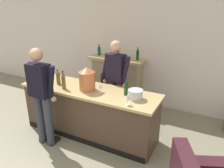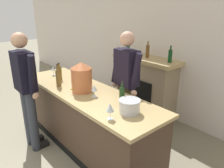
{
  "view_description": "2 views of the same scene",
  "coord_description": "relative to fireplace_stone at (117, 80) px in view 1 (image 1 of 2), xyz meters",
  "views": [
    {
      "loc": [
        1.96,
        -1.1,
        2.43
      ],
      "look_at": [
        0.14,
        2.4,
        0.91
      ],
      "focal_mm": 35.0,
      "sensor_mm": 36.0,
      "label": 1
    },
    {
      "loc": [
        2.36,
        0.35,
        2.06
      ],
      "look_at": [
        -0.05,
        2.42,
        0.92
      ],
      "focal_mm": 35.0,
      "sensor_mm": 36.0,
      "label": 2
    }
  ],
  "objects": [
    {
      "name": "bar_counter",
      "position": [
        0.17,
        -1.53,
        -0.12
      ],
      "size": [
        2.61,
        0.76,
        0.93
      ],
      "color": "#483526",
      "rests_on": "ground_plane"
    },
    {
      "name": "fireplace_stone",
      "position": [
        0.0,
        0.0,
        0.0
      ],
      "size": [
        1.35,
        0.52,
        1.46
      ],
      "color": "gray",
      "rests_on": "ground_plane"
    },
    {
      "name": "person_bartender",
      "position": [
        0.43,
        -0.96,
        0.37
      ],
      "size": [
        0.66,
        0.33,
        1.74
      ],
      "color": "brown",
      "rests_on": "ground_plane"
    },
    {
      "name": "wine_bottle_burgundy_dark",
      "position": [
        0.87,
        -1.46,
        0.47
      ],
      "size": [
        0.07,
        0.07,
        0.3
      ],
      "color": "#1B3617",
      "rests_on": "bar_counter"
    },
    {
      "name": "copper_dispenser",
      "position": [
        0.17,
        -1.57,
        0.55
      ],
      "size": [
        0.29,
        0.33,
        0.42
      ],
      "color": "#BE6539",
      "rests_on": "bar_counter"
    },
    {
      "name": "wine_glass_front_left",
      "position": [
        1.05,
        -1.79,
        0.47
      ],
      "size": [
        0.08,
        0.08,
        0.18
      ],
      "color": "silver",
      "rests_on": "bar_counter"
    },
    {
      "name": "wine_bottle_cabernet_heavy",
      "position": [
        -0.48,
        -1.57,
        0.47
      ],
      "size": [
        0.08,
        0.08,
        0.28
      ],
      "color": "brown",
      "rests_on": "bar_counter"
    },
    {
      "name": "wine_glass_by_dispenser",
      "position": [
        -0.8,
        -1.53,
        0.45
      ],
      "size": [
        0.07,
        0.07,
        0.16
      ],
      "color": "silver",
      "rests_on": "bar_counter"
    },
    {
      "name": "wine_bottle_port_short",
      "position": [
        -0.23,
        -1.72,
        0.49
      ],
      "size": [
        0.07,
        0.07,
        0.34
      ],
      "color": "brown",
      "rests_on": "bar_counter"
    },
    {
      "name": "person_customer",
      "position": [
        -0.35,
        -2.16,
        0.38
      ],
      "size": [
        0.66,
        0.3,
        1.75
      ],
      "color": "#343842",
      "rests_on": "ground_plane"
    },
    {
      "name": "ice_bucket_steel",
      "position": [
        1.07,
        -1.53,
        0.42
      ],
      "size": [
        0.25,
        0.25,
        0.16
      ],
      "color": "silver",
      "rests_on": "bar_counter"
    },
    {
      "name": "wine_glass_back_row",
      "position": [
        0.44,
        -1.55,
        0.45
      ],
      "size": [
        0.08,
        0.08,
        0.16
      ],
      "color": "silver",
      "rests_on": "bar_counter"
    },
    {
      "name": "wall_back_panel",
      "position": [
        0.26,
        0.26,
        0.79
      ],
      "size": [
        12.0,
        0.07,
        2.75
      ],
      "color": "silver",
      "rests_on": "ground_plane"
    }
  ]
}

